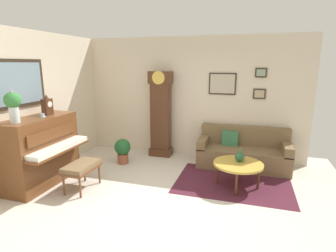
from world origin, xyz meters
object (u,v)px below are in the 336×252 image
object	(u,v)px
piano	(41,151)
grandfather_clock	(161,116)
coffee_table	(238,165)
potted_plant	(123,149)
flower_vase	(13,104)
piano_bench	(82,167)
teacup	(42,116)
couch	(243,152)
mantel_clock	(47,106)
green_jug	(240,157)

from	to	relation	value
piano	grandfather_clock	world-z (taller)	grandfather_clock
coffee_table	grandfather_clock	bearing A→B (deg)	146.36
coffee_table	potted_plant	xyz separation A→B (m)	(-2.52, 0.47, -0.10)
piano	flower_vase	world-z (taller)	flower_vase
piano_bench	teacup	size ratio (longest dim) A/B	6.03
couch	coffee_table	xyz separation A→B (m)	(-0.06, -1.08, 0.11)
grandfather_clock	coffee_table	size ratio (longest dim) A/B	2.31
piano_bench	mantel_clock	distance (m)	1.35
coffee_table	teacup	world-z (taller)	teacup
potted_plant	teacup	bearing A→B (deg)	-124.67
mantel_clock	grandfather_clock	bearing A→B (deg)	50.02
piano	piano_bench	bearing A→B (deg)	-0.24
couch	teacup	world-z (taller)	teacup
piano_bench	teacup	world-z (taller)	teacup
teacup	potted_plant	distance (m)	1.85
mantel_clock	flower_vase	size ratio (longest dim) A/B	0.66
piano_bench	couch	xyz separation A→B (m)	(2.69, 1.99, -0.09)
teacup	flower_vase	bearing A→B (deg)	-94.86
mantel_clock	teacup	xyz separation A→B (m)	(0.05, -0.20, -0.15)
grandfather_clock	potted_plant	distance (m)	1.20
teacup	green_jug	xyz separation A→B (m)	(3.44, 0.93, -0.74)
grandfather_clock	coffee_table	bearing A→B (deg)	-33.64
coffee_table	flower_vase	bearing A→B (deg)	-158.26
potted_plant	mantel_clock	bearing A→B (deg)	-130.57
grandfather_clock	coffee_table	world-z (taller)	grandfather_clock
grandfather_clock	flower_vase	size ratio (longest dim) A/B	3.50
couch	potted_plant	distance (m)	2.65
coffee_table	teacup	bearing A→B (deg)	-166.26
mantel_clock	green_jug	xyz separation A→B (m)	(3.48, 0.73, -0.89)
piano_bench	potted_plant	distance (m)	1.38
coffee_table	flower_vase	size ratio (longest dim) A/B	1.52
piano	couch	distance (m)	4.06
couch	mantel_clock	bearing A→B (deg)	-153.96
potted_plant	green_jug	bearing A→B (deg)	-8.38
couch	green_jug	size ratio (longest dim) A/B	7.92
flower_vase	potted_plant	bearing A→B (deg)	62.87
piano_bench	green_jug	distance (m)	2.83
coffee_table	flower_vase	distance (m)	3.91
grandfather_clock	couch	bearing A→B (deg)	-5.04
couch	flower_vase	xyz separation A→B (m)	(-3.52, -2.46, 1.26)
couch	coffee_table	world-z (taller)	couch
piano	grandfather_clock	bearing A→B (deg)	53.59
piano	flower_vase	distance (m)	1.05
piano	coffee_table	bearing A→B (deg)	14.58
piano_bench	couch	world-z (taller)	couch
grandfather_clock	mantel_clock	distance (m)	2.51
mantel_clock	green_jug	size ratio (longest dim) A/B	1.58
couch	green_jug	bearing A→B (deg)	-92.30
mantel_clock	teacup	size ratio (longest dim) A/B	3.28
piano	grandfather_clock	distance (m)	2.70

